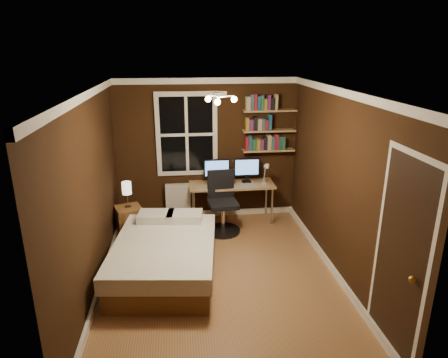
{
  "coord_description": "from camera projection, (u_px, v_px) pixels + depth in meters",
  "views": [
    {
      "loc": [
        -0.49,
        -4.75,
        2.99
      ],
      "look_at": [
        0.11,
        0.45,
        1.25
      ],
      "focal_mm": 32.0,
      "sensor_mm": 36.0,
      "label": 1
    }
  ],
  "objects": [
    {
      "name": "desk",
      "position": [
        232.0,
        187.0,
        7.02
      ],
      "size": [
        1.48,
        0.56,
        0.7
      ],
      "color": "tan",
      "rests_on": "ground"
    },
    {
      "name": "ceiling_fixture",
      "position": [
        220.0,
        100.0,
        4.62
      ],
      "size": [
        0.44,
        0.44,
        0.18
      ],
      "primitive_type": null,
      "color": "beige",
      "rests_on": "ceiling"
    },
    {
      "name": "monitor_left",
      "position": [
        217.0,
        171.0,
        6.97
      ],
      "size": [
        0.46,
        0.12,
        0.43
      ],
      "primitive_type": null,
      "color": "black",
      "rests_on": "desk"
    },
    {
      "name": "monitor_right",
      "position": [
        247.0,
        170.0,
        7.03
      ],
      "size": [
        0.46,
        0.12,
        0.43
      ],
      "primitive_type": null,
      "color": "black",
      "rests_on": "desk"
    },
    {
      "name": "radiator",
      "position": [
        178.0,
        202.0,
        7.18
      ],
      "size": [
        0.44,
        0.15,
        0.66
      ],
      "primitive_type": "cube",
      "color": "silver",
      "rests_on": "ground"
    },
    {
      "name": "books_row_upper",
      "position": [
        270.0,
        103.0,
        6.8
      ],
      "size": [
        0.54,
        0.16,
        0.23
      ],
      "primitive_type": null,
      "color": "#265939",
      "rests_on": "bookshelf_upper"
    },
    {
      "name": "wall_left",
      "position": [
        90.0,
        195.0,
        4.91
      ],
      "size": [
        0.04,
        4.2,
        2.5
      ],
      "primitive_type": "cube",
      "color": "black",
      "rests_on": "ground"
    },
    {
      "name": "office_chair",
      "position": [
        222.0,
        209.0,
        6.69
      ],
      "size": [
        0.57,
        0.57,
        1.04
      ],
      "rotation": [
        0.0,
        0.0,
        0.08
      ],
      "color": "black",
      "rests_on": "ground"
    },
    {
      "name": "nightstand",
      "position": [
        129.0,
        221.0,
        6.59
      ],
      "size": [
        0.51,
        0.51,
        0.5
      ],
      "primitive_type": "cube",
      "rotation": [
        0.0,
        0.0,
        0.34
      ],
      "color": "brown",
      "rests_on": "ground"
    },
    {
      "name": "bookshelf_lower",
      "position": [
        268.0,
        150.0,
        7.07
      ],
      "size": [
        0.92,
        0.22,
        0.03
      ],
      "primitive_type": "cube",
      "color": "tan",
      "rests_on": "wall_back"
    },
    {
      "name": "door",
      "position": [
        399.0,
        260.0,
        3.87
      ],
      "size": [
        0.03,
        0.82,
        2.05
      ],
      "primitive_type": null,
      "color": "black",
      "rests_on": "ground"
    },
    {
      "name": "books_row_middle",
      "position": [
        269.0,
        123.0,
        6.92
      ],
      "size": [
        0.42,
        0.16,
        0.23
      ],
      "primitive_type": null,
      "color": "navy",
      "rests_on": "bookshelf_middle"
    },
    {
      "name": "bedside_lamp",
      "position": [
        127.0,
        195.0,
        6.45
      ],
      "size": [
        0.15,
        0.15,
        0.44
      ],
      "primitive_type": null,
      "color": "#F2E1CA",
      "rests_on": "nightstand"
    },
    {
      "name": "bookshelf_upper",
      "position": [
        270.0,
        110.0,
        6.85
      ],
      "size": [
        0.92,
        0.22,
        0.03
      ],
      "primitive_type": "cube",
      "color": "tan",
      "rests_on": "wall_back"
    },
    {
      "name": "ceiling",
      "position": [
        219.0,
        90.0,
        4.69
      ],
      "size": [
        3.2,
        4.2,
        0.02
      ],
      "primitive_type": "cube",
      "color": "white",
      "rests_on": "wall_back"
    },
    {
      "name": "bookshelf_middle",
      "position": [
        269.0,
        131.0,
        6.96
      ],
      "size": [
        0.92,
        0.22,
        0.03
      ],
      "primitive_type": "cube",
      "color": "tan",
      "rests_on": "wall_back"
    },
    {
      "name": "bed",
      "position": [
        165.0,
        256.0,
        5.45
      ],
      "size": [
        1.53,
        1.99,
        0.63
      ],
      "rotation": [
        0.0,
        0.0,
        -0.11
      ],
      "color": "brown",
      "rests_on": "ground"
    },
    {
      "name": "wall_back",
      "position": [
        207.0,
        150.0,
        7.06
      ],
      "size": [
        3.2,
        0.04,
        2.5
      ],
      "primitive_type": "cube",
      "color": "black",
      "rests_on": "ground"
    },
    {
      "name": "window",
      "position": [
        187.0,
        134.0,
        6.9
      ],
      "size": [
        1.06,
        0.06,
        1.46
      ],
      "primitive_type": "cube",
      "color": "white",
      "rests_on": "wall_back"
    },
    {
      "name": "door_knob",
      "position": [
        412.0,
        279.0,
        3.59
      ],
      "size": [
        0.06,
        0.06,
        0.06
      ],
      "primitive_type": "sphere",
      "color": "gold",
      "rests_on": "door"
    },
    {
      "name": "desk_lamp",
      "position": [
        266.0,
        173.0,
        6.84
      ],
      "size": [
        0.14,
        0.32,
        0.44
      ],
      "primitive_type": null,
      "color": "silver",
      "rests_on": "desk"
    },
    {
      "name": "books_row_lower",
      "position": [
        268.0,
        143.0,
        7.03
      ],
      "size": [
        0.66,
        0.16,
        0.23
      ],
      "primitive_type": null,
      "color": "maroon",
      "rests_on": "bookshelf_lower"
    },
    {
      "name": "wall_right",
      "position": [
        340.0,
        186.0,
        5.26
      ],
      "size": [
        0.04,
        4.2,
        2.5
      ],
      "primitive_type": "cube",
      "color": "black",
      "rests_on": "ground"
    },
    {
      "name": "floor",
      "position": [
        220.0,
        276.0,
        5.47
      ],
      "size": [
        4.2,
        4.2,
        0.0
      ],
      "primitive_type": "plane",
      "color": "brown",
      "rests_on": "ground"
    }
  ]
}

